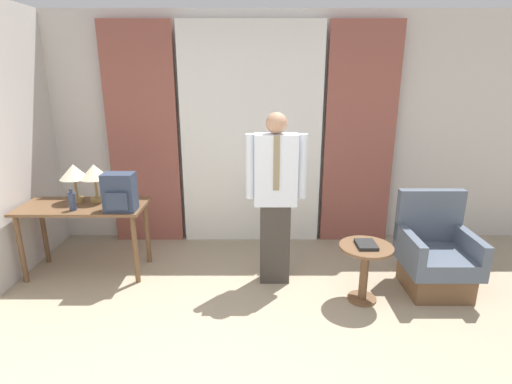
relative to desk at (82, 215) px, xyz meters
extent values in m
cube|color=beige|center=(1.69, 0.99, 0.72)|extent=(10.00, 0.06, 2.70)
cube|color=white|center=(1.69, 0.86, 0.66)|extent=(1.65, 0.06, 2.58)
cube|color=brown|center=(0.42, 0.86, 0.66)|extent=(0.82, 0.06, 2.58)
cube|color=brown|center=(2.97, 0.86, 0.66)|extent=(0.82, 0.06, 2.58)
cube|color=brown|center=(0.00, 0.00, 0.09)|extent=(1.24, 0.57, 0.03)
cylinder|color=brown|center=(-0.56, -0.22, -0.28)|extent=(0.05, 0.05, 0.71)
cylinder|color=brown|center=(0.56, -0.22, -0.28)|extent=(0.05, 0.05, 0.71)
cylinder|color=brown|center=(-0.56, 0.22, -0.28)|extent=(0.05, 0.05, 0.71)
cylinder|color=brown|center=(0.56, 0.22, -0.28)|extent=(0.05, 0.05, 0.71)
cylinder|color=#9E7F47|center=(-0.10, 0.12, 0.13)|extent=(0.14, 0.14, 0.04)
cylinder|color=#9E7F47|center=(-0.10, 0.12, 0.25)|extent=(0.02, 0.02, 0.20)
cone|color=beige|center=(-0.10, 0.12, 0.43)|extent=(0.28, 0.28, 0.15)
cylinder|color=#9E7F47|center=(0.10, 0.12, 0.13)|extent=(0.14, 0.14, 0.04)
cylinder|color=#9E7F47|center=(0.10, 0.12, 0.25)|extent=(0.02, 0.02, 0.20)
cone|color=beige|center=(0.10, 0.12, 0.43)|extent=(0.28, 0.28, 0.15)
cylinder|color=#2D3851|center=(-0.03, -0.15, 0.19)|extent=(0.07, 0.07, 0.17)
cylinder|color=#2D3851|center=(-0.03, -0.15, 0.31)|extent=(0.03, 0.03, 0.05)
cube|color=#2D384C|center=(0.44, -0.16, 0.29)|extent=(0.30, 0.19, 0.37)
cube|color=#2D384C|center=(0.44, -0.27, 0.24)|extent=(0.21, 0.03, 0.17)
cube|color=#38332D|center=(1.93, -0.19, -0.23)|extent=(0.29, 0.15, 0.81)
cube|color=silver|center=(1.93, -0.19, 0.52)|extent=(0.40, 0.18, 0.68)
cube|color=#847556|center=(1.93, -0.28, 0.60)|extent=(0.06, 0.01, 0.51)
cylinder|color=silver|center=(1.69, -0.19, 0.55)|extent=(0.09, 0.09, 0.61)
cylinder|color=silver|center=(2.18, -0.19, 0.55)|extent=(0.09, 0.09, 0.61)
sphere|color=tan|center=(1.93, -0.19, 0.95)|extent=(0.20, 0.20, 0.20)
cube|color=brown|center=(3.46, -0.39, -0.51)|extent=(0.54, 0.54, 0.25)
cube|color=#4C5666|center=(3.46, -0.39, -0.30)|extent=(0.64, 0.64, 0.16)
cube|color=#4C5666|center=(3.46, -0.11, 0.04)|extent=(0.64, 0.10, 0.52)
cube|color=#4C5666|center=(3.19, -0.39, -0.13)|extent=(0.08, 0.64, 0.18)
cube|color=#4C5666|center=(3.74, -0.39, -0.13)|extent=(0.08, 0.64, 0.18)
cylinder|color=brown|center=(2.73, -0.55, -0.62)|extent=(0.26, 0.26, 0.02)
cylinder|color=brown|center=(2.73, -0.55, -0.37)|extent=(0.08, 0.08, 0.52)
cylinder|color=brown|center=(2.73, -0.55, -0.10)|extent=(0.48, 0.48, 0.02)
cube|color=black|center=(2.73, -0.56, -0.07)|extent=(0.17, 0.22, 0.03)
camera|label=1|loc=(1.75, -3.81, 1.40)|focal=28.00mm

